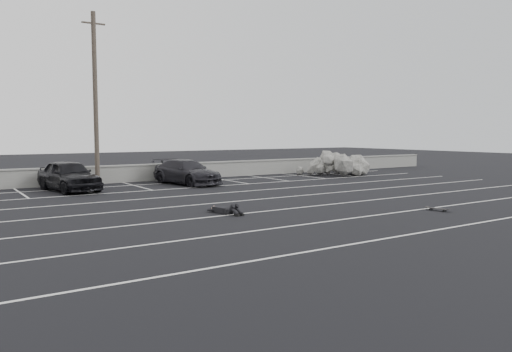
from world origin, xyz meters
TOP-DOWN VIEW (x-y plane):
  - ground at (0.00, 0.00)m, footprint 120.00×120.00m
  - seawall at (0.00, 14.00)m, footprint 50.00×0.45m
  - stall_lines at (-0.08, 4.41)m, footprint 36.00×20.05m
  - car_left at (-5.75, 11.11)m, footprint 2.67×5.00m
  - car_right at (0.85, 10.86)m, footprint 2.90×5.26m
  - utility_pole at (-3.69, 13.20)m, footprint 1.31×0.26m
  - trash_bin at (1.61, 13.15)m, footprint 0.88×0.88m
  - riprap_pile at (13.22, 10.46)m, footprint 5.31×4.26m
  - person at (-2.60, 0.63)m, footprint 1.56×2.43m
  - skateboard at (4.63, -3.59)m, footprint 0.34×0.85m

SIDE VIEW (x-z plane):
  - ground at x=0.00m, z-range 0.00..0.00m
  - stall_lines at x=-0.08m, z-range 0.00..0.01m
  - skateboard at x=4.63m, z-range 0.03..0.13m
  - person at x=-2.60m, z-range 0.00..0.43m
  - trash_bin at x=1.61m, z-range 0.01..1.04m
  - seawall at x=0.00m, z-range 0.02..1.08m
  - riprap_pile at x=13.22m, z-range -0.15..1.25m
  - car_right at x=0.85m, z-range 0.00..1.44m
  - car_left at x=-5.75m, z-range 0.00..1.62m
  - utility_pole at x=-3.69m, z-range 0.06..9.85m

